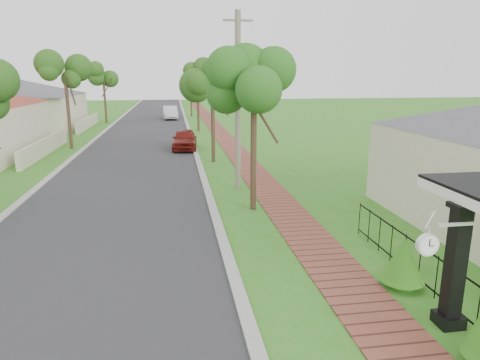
{
  "coord_description": "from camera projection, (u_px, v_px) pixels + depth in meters",
  "views": [
    {
      "loc": [
        -0.67,
        -7.8,
        4.81
      ],
      "look_at": [
        1.39,
        5.48,
        1.5
      ],
      "focal_mm": 32.0,
      "sensor_mm": 36.0,
      "label": 1
    }
  ],
  "objects": [
    {
      "name": "street_trees",
      "position": [
        143.0,
        79.0,
        32.98
      ],
      "size": [
        10.7,
        37.65,
        5.89
      ],
      "color": "#382619",
      "rests_on": "ground"
    },
    {
      "name": "kerb_left",
      "position": [
        79.0,
        153.0,
        26.94
      ],
      "size": [
        0.3,
        120.0,
        0.1
      ],
      "primitive_type": "cube",
      "color": "#9E9E99",
      "rests_on": "ground"
    },
    {
      "name": "far_house_grey",
      "position": [
        13.0,
        103.0,
        38.57
      ],
      "size": [
        15.56,
        15.56,
        4.6
      ],
      "color": "beige",
      "rests_on": "ground"
    },
    {
      "name": "sidewalk",
      "position": [
        234.0,
        149.0,
        28.41
      ],
      "size": [
        1.5,
        120.0,
        0.03
      ],
      "primitive_type": "cube",
      "color": "brown",
      "rests_on": "ground"
    },
    {
      "name": "kerb_right",
      "position": [
        195.0,
        150.0,
        28.02
      ],
      "size": [
        0.3,
        120.0,
        0.1
      ],
      "primitive_type": "cube",
      "color": "#9E9E99",
      "rests_on": "ground"
    },
    {
      "name": "parked_car_white",
      "position": [
        170.0,
        113.0,
        47.63
      ],
      "size": [
        1.73,
        4.41,
        1.43
      ],
      "primitive_type": "imported",
      "rotation": [
        0.0,
        0.0,
        0.05
      ],
      "color": "silver",
      "rests_on": "ground"
    },
    {
      "name": "parked_car_red",
      "position": [
        185.0,
        139.0,
        28.3
      ],
      "size": [
        1.8,
        3.97,
        1.32
      ],
      "primitive_type": "imported",
      "rotation": [
        0.0,
        0.0,
        -0.06
      ],
      "color": "maroon",
      "rests_on": "ground"
    },
    {
      "name": "near_tree",
      "position": [
        254.0,
        88.0,
        14.72
      ],
      "size": [
        2.14,
        2.14,
        5.49
      ],
      "color": "#382619",
      "rests_on": "ground"
    },
    {
      "name": "ground",
      "position": [
        214.0,
        317.0,
        8.74
      ],
      "size": [
        160.0,
        160.0,
        0.0
      ],
      "primitive_type": "plane",
      "color": "#2F771C",
      "rests_on": "ground"
    },
    {
      "name": "road",
      "position": [
        138.0,
        152.0,
        27.48
      ],
      "size": [
        7.0,
        120.0,
        0.02
      ],
      "primitive_type": "cube",
      "color": "#28282B",
      "rests_on": "ground"
    },
    {
      "name": "porch_post",
      "position": [
        454.0,
        273.0,
        8.19
      ],
      "size": [
        0.48,
        0.48,
        2.52
      ],
      "color": "black",
      "rests_on": "ground"
    },
    {
      "name": "picket_fence",
      "position": [
        437.0,
        276.0,
        9.34
      ],
      "size": [
        0.03,
        8.02,
        1.0
      ],
      "color": "black",
      "rests_on": "ground"
    },
    {
      "name": "utility_pole",
      "position": [
        238.0,
        102.0,
        17.74
      ],
      "size": [
        1.2,
        0.24,
        7.32
      ],
      "color": "gray",
      "rests_on": "ground"
    },
    {
      "name": "station_clock",
      "position": [
        430.0,
        243.0,
        7.48
      ],
      "size": [
        1.06,
        0.13,
        0.58
      ],
      "color": "silver",
      "rests_on": "ground"
    },
    {
      "name": "hedge_row",
      "position": [
        470.0,
        308.0,
        7.62
      ],
      "size": [
        0.89,
        4.77,
        2.05
      ],
      "color": "#207016",
      "rests_on": "ground"
    }
  ]
}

